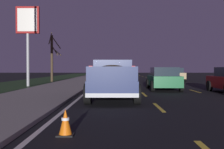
# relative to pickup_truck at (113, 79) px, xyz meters

# --- Properties ---
(ground) EXTENTS (144.00, 144.00, 0.00)m
(ground) POSITION_rel_pickup_truck_xyz_m (15.51, -3.50, -0.98)
(ground) COLOR black
(sidewalk_shoulder) EXTENTS (108.00, 4.00, 0.12)m
(sidewalk_shoulder) POSITION_rel_pickup_truck_xyz_m (15.51, 3.95, -0.92)
(sidewalk_shoulder) COLOR gray
(sidewalk_shoulder) RESTS_ON ground
(grass_verge) EXTENTS (108.00, 6.00, 0.01)m
(grass_verge) POSITION_rel_pickup_truck_xyz_m (15.51, 8.95, -0.98)
(grass_verge) COLOR #1E3819
(grass_verge) RESTS_ON ground
(lane_markings) EXTENTS (108.20, 7.04, 0.01)m
(lane_markings) POSITION_rel_pickup_truck_xyz_m (19.07, -0.49, -0.98)
(lane_markings) COLOR yellow
(lane_markings) RESTS_ON ground
(pickup_truck) EXTENTS (5.42, 2.28, 1.87)m
(pickup_truck) POSITION_rel_pickup_truck_xyz_m (0.00, 0.00, 0.00)
(pickup_truck) COLOR #141E4C
(pickup_truck) RESTS_ON ground
(sedan_green) EXTENTS (4.44, 2.09, 1.54)m
(sedan_green) POSITION_rel_pickup_truck_xyz_m (5.74, -3.40, -0.20)
(sedan_green) COLOR #14592D
(sedan_green) RESTS_ON ground
(sedan_tan) EXTENTS (4.41, 2.04, 1.54)m
(sedan_tan) POSITION_rel_pickup_truck_xyz_m (20.05, -7.17, -0.20)
(sedan_tan) COLOR #9E845B
(sedan_tan) RESTS_ON ground
(sedan_blue) EXTENTS (4.41, 2.04, 1.54)m
(sedan_blue) POSITION_rel_pickup_truck_xyz_m (10.78, 0.08, -0.20)
(sedan_blue) COLOR navy
(sedan_blue) RESTS_ON ground
(gas_price_sign) EXTENTS (0.27, 1.90, 6.53)m
(gas_price_sign) POSITION_rel_pickup_truck_xyz_m (9.66, 7.04, 3.91)
(gas_price_sign) COLOR #99999E
(gas_price_sign) RESTS_ON ground
(bare_tree_far) EXTENTS (1.70, 1.39, 5.51)m
(bare_tree_far) POSITION_rel_pickup_truck_xyz_m (17.94, 6.91, 1.81)
(bare_tree_far) COLOR #423323
(bare_tree_far) RESTS_ON ground
(traffic_cone_near) EXTENTS (0.36, 0.36, 0.58)m
(traffic_cone_near) POSITION_rel_pickup_truck_xyz_m (-7.10, 0.96, -0.70)
(traffic_cone_near) COLOR black
(traffic_cone_near) RESTS_ON ground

